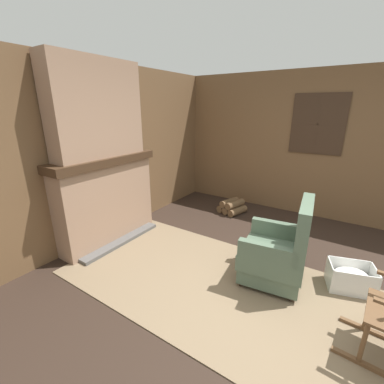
# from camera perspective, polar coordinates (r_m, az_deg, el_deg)

# --- Properties ---
(ground_plane) EXTENTS (14.00, 14.00, 0.00)m
(ground_plane) POSITION_cam_1_polar(r_m,az_deg,el_deg) (3.09, 17.52, -22.45)
(ground_plane) COLOR #2D2119
(wood_panel_wall_left) EXTENTS (0.06, 6.06, 2.61)m
(wood_panel_wall_left) POSITION_cam_1_polar(r_m,az_deg,el_deg) (4.05, -21.14, 7.59)
(wood_panel_wall_left) COLOR brown
(wood_panel_wall_left) RESTS_ON ground
(wood_panel_wall_back) EXTENTS (6.06, 0.09, 2.61)m
(wood_panel_wall_back) POSITION_cam_1_polar(r_m,az_deg,el_deg) (5.14, 27.74, 8.92)
(wood_panel_wall_back) COLOR brown
(wood_panel_wall_back) RESTS_ON ground
(fireplace_hearth) EXTENTS (0.56, 1.63, 1.31)m
(fireplace_hearth) POSITION_cam_1_polar(r_m,az_deg,el_deg) (4.04, -18.27, -1.77)
(fireplace_hearth) COLOR #9E7A60
(fireplace_hearth) RESTS_ON ground
(chimney_breast) EXTENTS (0.31, 1.34, 1.28)m
(chimney_breast) POSITION_cam_1_polar(r_m,az_deg,el_deg) (3.83, -20.39, 16.84)
(chimney_breast) COLOR #9E7A60
(chimney_breast) RESTS_ON fireplace_hearth
(area_rug) EXTENTS (3.71, 1.86, 0.01)m
(area_rug) POSITION_cam_1_polar(r_m,az_deg,el_deg) (3.19, 5.95, -19.88)
(area_rug) COLOR #7A664C
(area_rug) RESTS_ON ground
(armchair) EXTENTS (0.77, 0.79, 1.04)m
(armchair) POSITION_cam_1_polar(r_m,az_deg,el_deg) (3.21, 18.52, -12.89)
(armchair) COLOR #516651
(armchair) RESTS_ON ground
(firewood_stack) EXTENTS (0.52, 0.53, 0.26)m
(firewood_stack) POSITION_cam_1_polar(r_m,az_deg,el_deg) (5.10, 8.88, -3.23)
(firewood_stack) COLOR brown
(firewood_stack) RESTS_ON ground
(laundry_basket) EXTENTS (0.54, 0.44, 0.30)m
(laundry_basket) POSITION_cam_1_polar(r_m,az_deg,el_deg) (3.53, 31.79, -15.86)
(laundry_basket) COLOR white
(laundry_basket) RESTS_ON ground
(oil_lamp_vase) EXTENTS (0.11, 0.11, 0.25)m
(oil_lamp_vase) POSITION_cam_1_polar(r_m,az_deg,el_deg) (3.76, -22.84, 8.03)
(oil_lamp_vase) COLOR #99B29E
(oil_lamp_vase) RESTS_ON fireplace_hearth
(storage_case) EXTENTS (0.13, 0.27, 0.15)m
(storage_case) POSITION_cam_1_polar(r_m,az_deg,el_deg) (4.29, -13.35, 9.92)
(storage_case) COLOR brown
(storage_case) RESTS_ON fireplace_hearth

